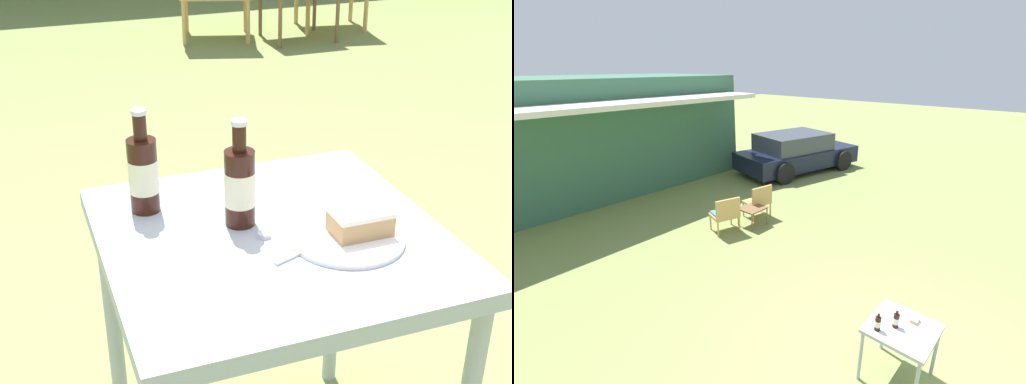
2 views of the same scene
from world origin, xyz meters
TOP-DOWN VIEW (x-y plane):
  - ground_plane at (0.00, 0.00)m, footprint 60.00×60.00m
  - cabin_building at (0.14, 9.69)m, footprint 9.17×5.18m
  - parked_car at (5.96, 6.04)m, footprint 4.45×2.73m
  - wicker_chair_cushioned at (1.19, 4.30)m, footprint 0.67×0.62m
  - wicker_chair_plain at (2.22, 4.28)m, footprint 0.63×0.57m
  - garden_side_table at (1.82, 4.10)m, footprint 0.54×0.49m
  - patio_table at (0.00, 0.00)m, footprint 0.70×0.70m
  - cake_on_plate at (0.15, -0.07)m, footprint 0.24×0.24m
  - cola_bottle_near at (-0.05, 0.06)m, footprint 0.07×0.07m
  - cola_bottle_far at (-0.22, 0.19)m, footprint 0.07×0.07m
  - fork at (0.05, -0.08)m, footprint 0.18×0.07m
  - loose_bottle_cap at (-0.02, -0.01)m, footprint 0.03×0.03m

SIDE VIEW (x-z plane):
  - ground_plane at x=0.00m, z-range 0.00..0.00m
  - garden_side_table at x=1.82m, z-range 0.17..0.60m
  - wicker_chair_cushioned at x=1.19m, z-range 0.04..0.85m
  - wicker_chair_plain at x=2.22m, z-range 0.05..0.86m
  - parked_car at x=5.96m, z-range -0.02..1.29m
  - patio_table at x=0.00m, z-range 0.28..1.00m
  - fork at x=0.05m, z-range 0.73..0.73m
  - loose_bottle_cap at x=-0.02m, z-range 0.73..0.74m
  - cake_on_plate at x=0.15m, z-range 0.71..0.78m
  - cola_bottle_near at x=-0.05m, z-range 0.70..0.93m
  - cola_bottle_far at x=-0.22m, z-range 0.70..0.93m
  - cabin_building at x=0.14m, z-range 0.01..3.16m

